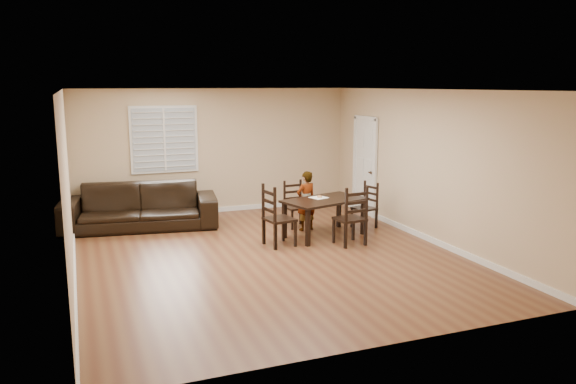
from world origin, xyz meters
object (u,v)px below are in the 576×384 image
object	(u,v)px
dining_table	(324,204)
donut	(319,196)
chair_right	(368,207)
chair_far	(354,219)
chair_near	(294,205)
chair_left	(273,219)
sofa	(140,206)
child	(306,201)

from	to	relation	value
dining_table	donut	size ratio (longest dim) A/B	17.58
dining_table	chair_right	world-z (taller)	chair_right
dining_table	chair_far	distance (m)	0.82
dining_table	chair_near	xyz separation A→B (m)	(-0.24, 0.92, -0.20)
chair_left	sofa	world-z (taller)	chair_left
chair_left	child	distance (m)	1.28
chair_right	dining_table	bearing A→B (deg)	-89.02
dining_table	chair_right	distance (m)	1.16
chair_far	sofa	world-z (taller)	chair_far
chair_near	child	world-z (taller)	child
dining_table	chair_near	distance (m)	0.97
chair_far	chair_left	world-z (taller)	chair_left
chair_left	chair_right	size ratio (longest dim) A/B	1.21
dining_table	sofa	size ratio (longest dim) A/B	0.57
chair_right	donut	distance (m)	1.18
chair_far	chair_right	bearing A→B (deg)	-135.12
chair_near	chair_far	bearing A→B (deg)	-80.93
child	sofa	xyz separation A→B (m)	(-2.98, 1.32, -0.15)
sofa	child	bearing A→B (deg)	-15.51
donut	chair_far	bearing A→B (deg)	-76.42
donut	sofa	xyz separation A→B (m)	(-3.10, 1.68, -0.29)
chair_near	donut	world-z (taller)	chair_near
chair_left	child	world-z (taller)	child
chair_left	child	bearing A→B (deg)	-58.77
dining_table	chair_right	xyz separation A→B (m)	(1.10, 0.31, -0.20)
dining_table	chair_right	size ratio (longest dim) A/B	1.85
child	sofa	distance (m)	3.26
dining_table	child	xyz separation A→B (m)	(-0.15, 0.52, -0.03)
chair_near	chair_far	size ratio (longest dim) A/B	0.86
dining_table	donut	bearing A→B (deg)	83.66
chair_near	child	xyz separation A→B (m)	(0.09, -0.40, 0.16)
child	donut	distance (m)	0.40
chair_far	dining_table	bearing A→B (deg)	-81.54
donut	sofa	size ratio (longest dim) A/B	0.03
chair_right	child	xyz separation A→B (m)	(-1.25, 0.21, 0.17)
dining_table	chair_left	size ratio (longest dim) A/B	1.53
chair_near	sofa	distance (m)	3.03
donut	sofa	bearing A→B (deg)	151.57
chair_left	chair_right	xyz separation A→B (m)	(2.22, 0.62, -0.09)
sofa	chair_left	bearing A→B (deg)	-38.55
chair_left	sofa	distance (m)	2.94
chair_right	sofa	bearing A→B (deg)	-124.86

